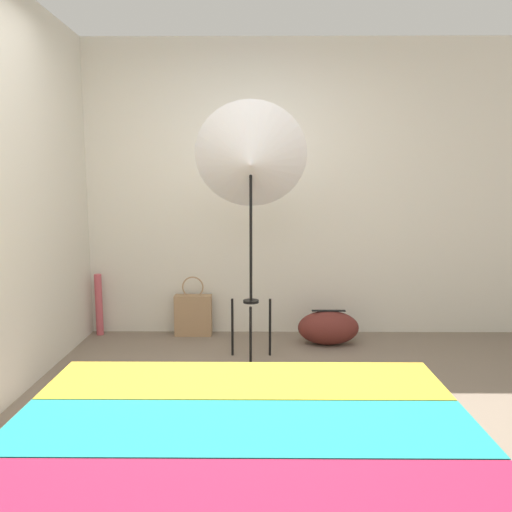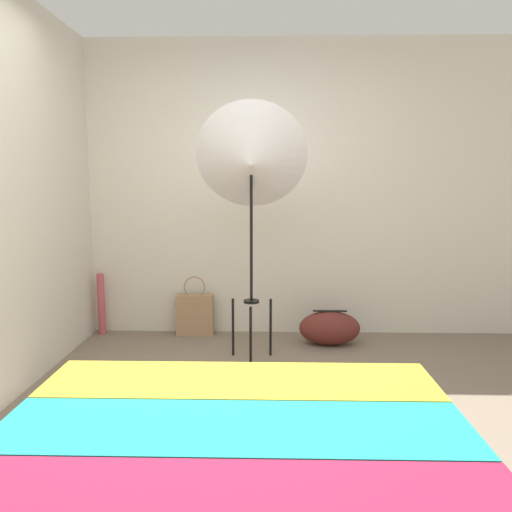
{
  "view_description": "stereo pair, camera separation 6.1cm",
  "coord_description": "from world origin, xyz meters",
  "px_view_note": "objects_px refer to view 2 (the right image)",
  "views": [
    {
      "loc": [
        0.15,
        -2.32,
        1.35
      ],
      "look_at": [
        0.12,
        1.23,
        0.84
      ],
      "focal_mm": 35.0,
      "sensor_mm": 36.0,
      "label": 1
    },
    {
      "loc": [
        0.21,
        -2.32,
        1.35
      ],
      "look_at": [
        0.12,
        1.23,
        0.84
      ],
      "focal_mm": 35.0,
      "sensor_mm": 36.0,
      "label": 2
    }
  ],
  "objects_px": {
    "tote_bag": "(195,314)",
    "duffel_bag": "(330,328)",
    "photo_umbrella": "(251,162)",
    "paper_roll": "(101,304)"
  },
  "relations": [
    {
      "from": "photo_umbrella",
      "to": "tote_bag",
      "type": "relative_size",
      "value": 3.63
    },
    {
      "from": "photo_umbrella",
      "to": "duffel_bag",
      "type": "relative_size",
      "value": 3.78
    },
    {
      "from": "paper_roll",
      "to": "photo_umbrella",
      "type": "bearing_deg",
      "value": -24.42
    },
    {
      "from": "photo_umbrella",
      "to": "paper_roll",
      "type": "height_order",
      "value": "photo_umbrella"
    },
    {
      "from": "tote_bag",
      "to": "paper_roll",
      "type": "bearing_deg",
      "value": 179.31
    },
    {
      "from": "photo_umbrella",
      "to": "tote_bag",
      "type": "distance_m",
      "value": 1.55
    },
    {
      "from": "tote_bag",
      "to": "photo_umbrella",
      "type": "bearing_deg",
      "value": -49.32
    },
    {
      "from": "photo_umbrella",
      "to": "paper_roll",
      "type": "distance_m",
      "value": 1.96
    },
    {
      "from": "tote_bag",
      "to": "duffel_bag",
      "type": "relative_size",
      "value": 1.04
    },
    {
      "from": "photo_umbrella",
      "to": "paper_roll",
      "type": "xyz_separation_m",
      "value": [
        -1.38,
        0.63,
        -1.24
      ]
    }
  ]
}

